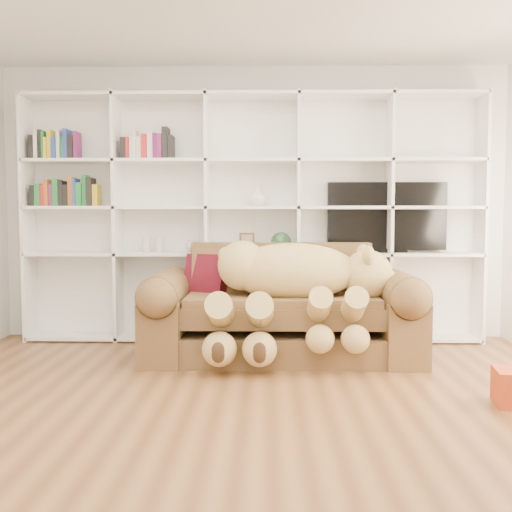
{
  "coord_description": "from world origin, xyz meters",
  "views": [
    {
      "loc": [
        0.15,
        -3.24,
        1.22
      ],
      "look_at": [
        0.05,
        1.63,
        0.88
      ],
      "focal_mm": 40.0,
      "sensor_mm": 36.0,
      "label": 1
    }
  ],
  "objects": [
    {
      "name": "snow_globe",
      "position": [
        -0.6,
        2.3,
        0.93
      ],
      "size": [
        0.12,
        0.12,
        0.12
      ],
      "primitive_type": "sphere",
      "color": "silver",
      "rests_on": "bookshelf"
    },
    {
      "name": "figurine_tall",
      "position": [
        -1.04,
        2.3,
        0.94
      ],
      "size": [
        0.08,
        0.08,
        0.15
      ],
      "primitive_type": "cylinder",
      "rotation": [
        0.0,
        0.0,
        0.0
      ],
      "color": "beige",
      "rests_on": "bookshelf"
    },
    {
      "name": "shelf_vase",
      "position": [
        0.04,
        2.3,
        1.41
      ],
      "size": [
        0.19,
        0.19,
        0.19
      ],
      "primitive_type": "imported",
      "rotation": [
        0.0,
        0.0,
        0.06
      ],
      "color": "white",
      "rests_on": "bookshelf"
    },
    {
      "name": "teddy_bear",
      "position": [
        0.37,
        1.46,
        0.66
      ],
      "size": [
        1.62,
        0.92,
        0.94
      ],
      "rotation": [
        0.0,
        0.0,
        0.13
      ],
      "color": "tan",
      "rests_on": "sofa"
    },
    {
      "name": "sofa",
      "position": [
        0.27,
        1.65,
        0.37
      ],
      "size": [
        2.31,
        1.0,
        0.97
      ],
      "color": "brown",
      "rests_on": "floor"
    },
    {
      "name": "wall_back",
      "position": [
        0.0,
        2.5,
        1.35
      ],
      "size": [
        5.0,
        0.02,
        2.7
      ],
      "primitive_type": "cube",
      "color": "white",
      "rests_on": "floor"
    },
    {
      "name": "tv",
      "position": [
        1.31,
        2.35,
        1.2
      ],
      "size": [
        1.15,
        0.18,
        0.68
      ],
      "color": "black",
      "rests_on": "bookshelf"
    },
    {
      "name": "figurine_short",
      "position": [
        -0.92,
        2.3,
        0.93
      ],
      "size": [
        0.11,
        0.11,
        0.14
      ],
      "primitive_type": "cylinder",
      "rotation": [
        0.0,
        0.0,
        -0.41
      ],
      "color": "beige",
      "rests_on": "bookshelf"
    },
    {
      "name": "bookshelf",
      "position": [
        -0.24,
        2.36,
        1.31
      ],
      "size": [
        4.43,
        0.35,
        2.4
      ],
      "color": "white",
      "rests_on": "floor"
    },
    {
      "name": "green_vase",
      "position": [
        0.28,
        2.3,
        0.96
      ],
      "size": [
        0.2,
        0.2,
        0.2
      ],
      "primitive_type": "sphere",
      "color": "#2B5330",
      "rests_on": "bookshelf"
    },
    {
      "name": "floor",
      "position": [
        0.0,
        0.0,
        0.0
      ],
      "size": [
        5.0,
        5.0,
        0.0
      ],
      "primitive_type": "plane",
      "color": "brown",
      "rests_on": "ground"
    },
    {
      "name": "wall_front",
      "position": [
        0.0,
        -2.5,
        1.35
      ],
      "size": [
        5.0,
        0.02,
        2.7
      ],
      "primitive_type": "cube",
      "color": "white",
      "rests_on": "floor"
    },
    {
      "name": "throw_pillow",
      "position": [
        -0.4,
        1.82,
        0.68
      ],
      "size": [
        0.43,
        0.35,
        0.4
      ],
      "primitive_type": "cube",
      "rotation": [
        -0.24,
        0.0,
        -0.42
      ],
      "color": "#550E19",
      "rests_on": "sofa"
    },
    {
      "name": "picture_frame",
      "position": [
        -0.06,
        2.3,
        0.97
      ],
      "size": [
        0.15,
        0.04,
        0.18
      ],
      "primitive_type": "cube",
      "rotation": [
        0.0,
        0.0,
        0.08
      ],
      "color": "#55361D",
      "rests_on": "bookshelf"
    }
  ]
}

